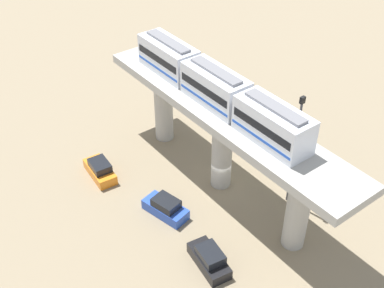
{
  "coord_description": "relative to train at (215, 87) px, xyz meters",
  "views": [
    {
      "loc": [
        23.67,
        26.67,
        31.79
      ],
      "look_at": [
        2.5,
        -1.23,
        5.12
      ],
      "focal_mm": 46.41,
      "sensor_mm": 36.0,
      "label": 1
    }
  ],
  "objects": [
    {
      "name": "ground_plane",
      "position": [
        0.0,
        1.23,
        -10.07
      ],
      "size": [
        120.0,
        120.0,
        0.0
      ],
      "primitive_type": "plane",
      "color": "#84755B"
    },
    {
      "name": "viaduct",
      "position": [
        0.0,
        1.23,
        -3.69
      ],
      "size": [
        5.2,
        28.85,
        8.53
      ],
      "color": "#A8A59E",
      "rests_on": "ground"
    },
    {
      "name": "train",
      "position": [
        0.0,
        0.0,
        0.0
      ],
      "size": [
        2.64,
        20.5,
        3.24
      ],
      "color": "silver",
      "rests_on": "viaduct"
    },
    {
      "name": "parked_car_black",
      "position": [
        7.04,
        8.25,
        -9.32
      ],
      "size": [
        2.42,
        4.43,
        1.76
      ],
      "rotation": [
        0.0,
        0.0,
        -0.15
      ],
      "color": "black",
      "rests_on": "ground"
    },
    {
      "name": "parked_car_blue",
      "position": [
        6.51,
        1.42,
        -9.32
      ],
      "size": [
        2.7,
        4.5,
        1.76
      ],
      "rotation": [
        0.0,
        0.0,
        0.23
      ],
      "color": "#284CB7",
      "rests_on": "ground"
    },
    {
      "name": "parked_car_orange",
      "position": [
        8.63,
        -6.67,
        -9.32
      ],
      "size": [
        2.17,
        4.35,
        1.76
      ],
      "rotation": [
        0.0,
        0.0,
        -0.09
      ],
      "color": "orange",
      "rests_on": "ground"
    },
    {
      "name": "tree_near_viaduct",
      "position": [
        -7.68,
        1.84,
        -6.08
      ],
      "size": [
        3.26,
        3.26,
        5.64
      ],
      "color": "brown",
      "rests_on": "ground"
    },
    {
      "name": "signal_post",
      "position": [
        -3.4,
        6.69,
        -3.97
      ],
      "size": [
        0.44,
        0.28,
        11.13
      ],
      "color": "#4C4C51",
      "rests_on": "ground"
    }
  ]
}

